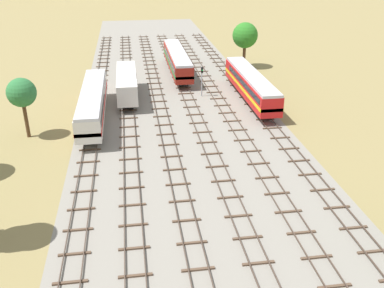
% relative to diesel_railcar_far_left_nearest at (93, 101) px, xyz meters
% --- Properties ---
extents(ground_plane, '(480.00, 480.00, 0.00)m').
position_rel_diesel_railcar_far_left_nearest_xyz_m(ground_plane, '(11.04, -8.59, -2.60)').
color(ground_plane, olive).
extents(ballast_bed, '(26.07, 176.00, 0.01)m').
position_rel_diesel_railcar_far_left_nearest_xyz_m(ballast_bed, '(11.04, -8.59, -2.59)').
color(ballast_bed, gray).
rests_on(ballast_bed, ground).
extents(track_far_left, '(2.40, 126.00, 0.29)m').
position_rel_diesel_railcar_far_left_nearest_xyz_m(track_far_left, '(0.00, -7.59, -2.46)').
color(track_far_left, '#47382D').
rests_on(track_far_left, ground).
extents(track_left, '(2.40, 126.00, 0.29)m').
position_rel_diesel_railcar_far_left_nearest_xyz_m(track_left, '(4.41, -7.59, -2.46)').
color(track_left, '#47382D').
rests_on(track_left, ground).
extents(track_centre_left, '(2.40, 126.00, 0.29)m').
position_rel_diesel_railcar_far_left_nearest_xyz_m(track_centre_left, '(8.83, -7.59, -2.46)').
color(track_centre_left, '#47382D').
rests_on(track_centre_left, ground).
extents(track_centre, '(2.40, 126.00, 0.29)m').
position_rel_diesel_railcar_far_left_nearest_xyz_m(track_centre, '(13.24, -7.59, -2.46)').
color(track_centre, '#47382D').
rests_on(track_centre, ground).
extents(track_centre_right, '(2.40, 126.00, 0.29)m').
position_rel_diesel_railcar_far_left_nearest_xyz_m(track_centre_right, '(17.66, -7.59, -2.46)').
color(track_centre_right, '#47382D').
rests_on(track_centre_right, ground).
extents(track_right, '(2.40, 126.00, 0.29)m').
position_rel_diesel_railcar_far_left_nearest_xyz_m(track_right, '(22.07, -7.59, -2.46)').
color(track_right, '#47382D').
rests_on(track_right, ground).
extents(diesel_railcar_far_left_nearest, '(2.96, 20.50, 3.80)m').
position_rel_diesel_railcar_far_left_nearest_xyz_m(diesel_railcar_far_left_nearest, '(0.00, 0.00, 0.00)').
color(diesel_railcar_far_left_nearest, beige).
rests_on(diesel_railcar_far_left_nearest, ground).
extents(diesel_railcar_right_near, '(2.96, 20.50, 3.80)m').
position_rel_diesel_railcar_far_left_nearest_xyz_m(diesel_railcar_right_near, '(22.07, 4.45, 0.00)').
color(diesel_railcar_right_near, red).
rests_on(diesel_railcar_right_near, ground).
extents(freight_boxcar_left_mid, '(2.87, 14.00, 3.60)m').
position_rel_diesel_railcar_far_left_nearest_xyz_m(freight_boxcar_left_mid, '(4.42, 8.16, -0.15)').
color(freight_boxcar_left_mid, beige).
rests_on(freight_boxcar_left_mid, ground).
extents(diesel_railcar_centre_midfar, '(2.96, 20.50, 3.80)m').
position_rel_diesel_railcar_far_left_nearest_xyz_m(diesel_railcar_centre_midfar, '(13.24, 19.99, 0.00)').
color(diesel_railcar_centre_midfar, maroon).
rests_on(diesel_railcar_centre_midfar, ground).
extents(signal_post_near, '(0.28, 0.47, 4.56)m').
position_rel_diesel_railcar_far_left_nearest_xyz_m(signal_post_near, '(15.45, 7.49, 0.34)').
color(signal_post_near, gray).
rests_on(signal_post_near, ground).
extents(lineside_tree_1, '(3.36, 3.36, 7.20)m').
position_rel_diesel_railcar_far_left_nearest_xyz_m(lineside_tree_1, '(-7.45, -4.22, 2.86)').
color(lineside_tree_1, '#4C331E').
rests_on(lineside_tree_1, ground).
extents(lineside_tree_4, '(4.56, 4.56, 8.17)m').
position_rel_diesel_railcar_far_left_nearest_xyz_m(lineside_tree_4, '(25.90, 22.71, 3.24)').
color(lineside_tree_4, '#4C331E').
rests_on(lineside_tree_4, ground).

